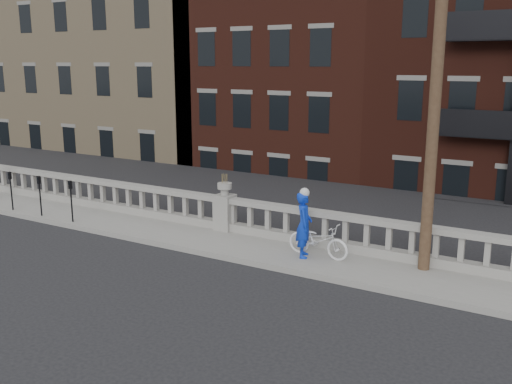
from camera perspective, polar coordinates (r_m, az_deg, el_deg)
ground at (r=14.81m, az=-11.68°, el=-7.99°), size 120.00×120.00×0.00m
sidewalk at (r=16.99m, az=-4.88°, el=-4.77°), size 32.00×2.20×0.15m
balustrade at (r=17.58m, az=-3.12°, el=-2.22°), size 28.00×0.34×1.03m
planter_pedestal at (r=17.53m, az=-3.13°, el=-1.62°), size 0.55×0.55×1.76m
lower_level at (r=34.46m, az=15.75°, el=8.07°), size 80.00×44.00×20.80m
utility_pole at (r=14.13m, az=17.72°, el=12.40°), size 1.60×0.28×10.00m
parking_meter_a at (r=21.56m, az=-23.32°, el=0.52°), size 0.10×0.09×1.36m
parking_meter_b at (r=20.38m, az=-20.82°, el=0.08°), size 0.10×0.09×1.36m
parking_meter_c at (r=19.25m, az=-18.01°, el=-0.42°), size 0.10×0.09×1.36m
bicycle at (r=15.22m, az=6.24°, el=-4.81°), size 1.77×0.70×0.91m
cyclist at (r=15.07m, az=4.82°, el=-3.27°), size 0.65×0.76×1.76m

